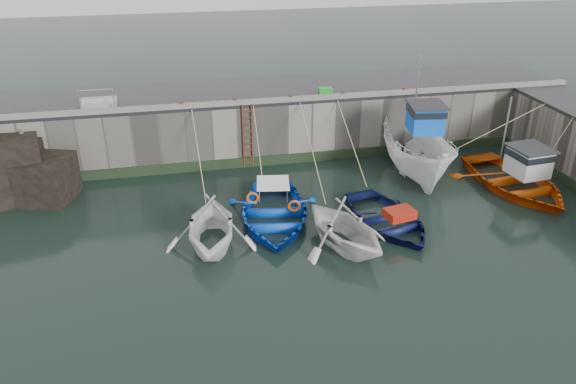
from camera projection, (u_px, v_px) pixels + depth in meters
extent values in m
plane|color=black|center=(348.00, 275.00, 19.40)|extent=(120.00, 120.00, 0.00)
cube|color=slate|center=(278.00, 119.00, 29.68)|extent=(30.00, 5.00, 3.00)
cube|color=black|center=(278.00, 90.00, 28.98)|extent=(30.00, 5.00, 0.16)
cube|color=slate|center=(287.00, 99.00, 26.84)|extent=(30.00, 0.30, 0.20)
cube|color=black|center=(288.00, 159.00, 28.01)|extent=(30.00, 0.08, 0.50)
cube|color=black|center=(43.00, 179.00, 24.24)|extent=(2.96, 2.83, 1.90)
cube|color=black|center=(23.00, 166.00, 25.01)|extent=(2.01, 1.83, 2.30)
cone|color=#2D591E|center=(4.00, 152.00, 23.78)|extent=(0.44, 0.44, 0.45)
cone|color=#2D591E|center=(31.00, 166.00, 23.68)|extent=(0.44, 0.44, 0.45)
cone|color=#2D591E|center=(22.00, 134.00, 24.59)|extent=(0.44, 0.44, 0.45)
cylinder|color=#3F1E0F|center=(243.00, 137.00, 26.96)|extent=(0.07, 0.07, 3.20)
cylinder|color=#3F1E0F|center=(252.00, 136.00, 27.05)|extent=(0.07, 0.07, 3.20)
cube|color=#3F1E0F|center=(249.00, 163.00, 27.59)|extent=(0.44, 0.06, 0.05)
cube|color=#3F1E0F|center=(248.00, 156.00, 27.44)|extent=(0.44, 0.06, 0.05)
cube|color=#3F1E0F|center=(248.00, 150.00, 27.29)|extent=(0.44, 0.06, 0.05)
cube|color=#3F1E0F|center=(248.00, 144.00, 27.15)|extent=(0.44, 0.06, 0.05)
cube|color=#3F1E0F|center=(248.00, 137.00, 27.00)|extent=(0.44, 0.06, 0.05)
cube|color=#3F1E0F|center=(248.00, 131.00, 26.85)|extent=(0.44, 0.06, 0.05)
cube|color=#3F1E0F|center=(247.00, 124.00, 26.71)|extent=(0.44, 0.06, 0.05)
cube|color=#3F1E0F|center=(247.00, 118.00, 26.56)|extent=(0.44, 0.06, 0.05)
cube|color=#3F1E0F|center=(247.00, 111.00, 26.41)|extent=(0.44, 0.06, 0.05)
imported|color=silver|center=(212.00, 244.00, 21.23)|extent=(4.22, 4.73, 2.27)
imported|color=blue|center=(274.00, 221.00, 22.87)|extent=(4.95, 6.29, 1.18)
imported|color=silver|center=(343.00, 246.00, 21.13)|extent=(4.94, 5.28, 2.25)
imported|color=#0A1140|center=(387.00, 224.00, 22.59)|extent=(4.38, 5.51, 1.02)
imported|color=white|center=(417.00, 154.00, 26.59)|extent=(3.74, 7.42, 2.74)
cube|color=blue|center=(425.00, 118.00, 25.18)|extent=(1.62, 1.70, 1.20)
cube|color=black|center=(426.00, 111.00, 25.02)|extent=(1.68, 1.77, 0.28)
cube|color=#262628|center=(427.00, 105.00, 24.89)|extent=(1.84, 1.93, 0.08)
cylinder|color=#A5A8AD|center=(417.00, 88.00, 26.39)|extent=(0.08, 0.08, 3.00)
imported|color=#E6540C|center=(514.00, 182.00, 25.50)|extent=(5.00, 6.58, 1.28)
cube|color=silver|center=(529.00, 162.00, 24.44)|extent=(1.54, 1.63, 1.20)
cube|color=black|center=(530.00, 154.00, 24.28)|extent=(1.61, 1.70, 0.28)
cube|color=#262628|center=(531.00, 148.00, 24.15)|extent=(1.76, 1.85, 0.08)
cylinder|color=#A5A8AD|center=(506.00, 129.00, 25.57)|extent=(0.08, 0.08, 3.00)
cube|color=green|center=(325.00, 91.00, 27.96)|extent=(0.68, 0.48, 0.30)
cylinder|color=#A5A8AD|center=(79.00, 101.00, 25.28)|extent=(0.05, 0.05, 1.00)
cylinder|color=#A5A8AD|center=(114.00, 99.00, 25.56)|extent=(0.05, 0.05, 1.00)
cylinder|color=#A5A8AD|center=(95.00, 90.00, 25.22)|extent=(1.50, 0.05, 0.05)
cube|color=gray|center=(99.00, 105.00, 26.04)|extent=(1.60, 0.35, 0.18)
cube|color=gray|center=(99.00, 99.00, 26.27)|extent=(1.60, 0.35, 0.18)
cylinder|color=#3F1E0F|center=(181.00, 105.00, 25.98)|extent=(0.18, 0.18, 0.28)
cylinder|color=#3F1E0F|center=(235.00, 101.00, 26.45)|extent=(0.18, 0.18, 0.28)
cylinder|color=#3F1E0F|center=(291.00, 98.00, 26.95)|extent=(0.18, 0.18, 0.28)
cylinder|color=#3F1E0F|center=(343.00, 94.00, 27.44)|extent=(0.18, 0.18, 0.28)
cylinder|color=#3F1E0F|center=(404.00, 91.00, 28.04)|extent=(0.18, 0.18, 0.28)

